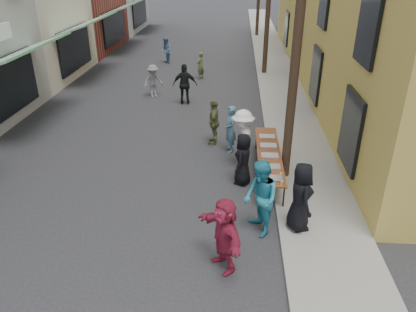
# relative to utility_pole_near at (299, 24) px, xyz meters

# --- Properties ---
(ground) EXTENTS (120.00, 120.00, 0.00)m
(ground) POSITION_rel_utility_pole_near_xyz_m (-4.30, -3.00, -4.50)
(ground) COLOR #28282B
(ground) RESTS_ON ground
(sidewalk) EXTENTS (2.20, 60.00, 0.10)m
(sidewalk) POSITION_rel_utility_pole_near_xyz_m (0.70, 12.00, -4.45)
(sidewalk) COLOR gray
(sidewalk) RESTS_ON ground
(utility_pole_near) EXTENTS (0.26, 0.26, 9.00)m
(utility_pole_near) POSITION_rel_utility_pole_near_xyz_m (0.00, 0.00, 0.00)
(utility_pole_near) COLOR #2D2116
(utility_pole_near) RESTS_ON ground
(serving_table) EXTENTS (0.70, 4.00, 0.75)m
(serving_table) POSITION_rel_utility_pole_near_xyz_m (-0.50, 0.13, -3.79)
(serving_table) COLOR #632D17
(serving_table) RESTS_ON ground
(catering_tray_sausage) EXTENTS (0.50, 0.33, 0.08)m
(catering_tray_sausage) POSITION_rel_utility_pole_near_xyz_m (-0.50, -1.52, -3.71)
(catering_tray_sausage) COLOR maroon
(catering_tray_sausage) RESTS_ON serving_table
(catering_tray_foil_b) EXTENTS (0.50, 0.33, 0.08)m
(catering_tray_foil_b) POSITION_rel_utility_pole_near_xyz_m (-0.50, -0.87, -3.71)
(catering_tray_foil_b) COLOR #B2B2B7
(catering_tray_foil_b) RESTS_ON serving_table
(catering_tray_buns) EXTENTS (0.50, 0.33, 0.08)m
(catering_tray_buns) POSITION_rel_utility_pole_near_xyz_m (-0.50, -0.17, -3.71)
(catering_tray_buns) COLOR tan
(catering_tray_buns) RESTS_ON serving_table
(catering_tray_foil_d) EXTENTS (0.50, 0.33, 0.08)m
(catering_tray_foil_d) POSITION_rel_utility_pole_near_xyz_m (-0.50, 0.53, -3.71)
(catering_tray_foil_d) COLOR #B2B2B7
(catering_tray_foil_d) RESTS_ON serving_table
(catering_tray_buns_end) EXTENTS (0.50, 0.33, 0.08)m
(catering_tray_buns_end) POSITION_rel_utility_pole_near_xyz_m (-0.50, 1.23, -3.71)
(catering_tray_buns_end) COLOR tan
(catering_tray_buns_end) RESTS_ON serving_table
(condiment_jar_a) EXTENTS (0.07, 0.07, 0.08)m
(condiment_jar_a) POSITION_rel_utility_pole_near_xyz_m (-0.72, -1.82, -3.71)
(condiment_jar_a) COLOR #A57F26
(condiment_jar_a) RESTS_ON serving_table
(condiment_jar_b) EXTENTS (0.07, 0.07, 0.08)m
(condiment_jar_b) POSITION_rel_utility_pole_near_xyz_m (-0.72, -1.72, -3.71)
(condiment_jar_b) COLOR #A57F26
(condiment_jar_b) RESTS_ON serving_table
(condiment_jar_c) EXTENTS (0.07, 0.07, 0.08)m
(condiment_jar_c) POSITION_rel_utility_pole_near_xyz_m (-0.72, -1.62, -3.71)
(condiment_jar_c) COLOR #A57F26
(condiment_jar_c) RESTS_ON serving_table
(cup_stack) EXTENTS (0.08, 0.08, 0.12)m
(cup_stack) POSITION_rel_utility_pole_near_xyz_m (-0.30, -1.77, -3.69)
(cup_stack) COLOR tan
(cup_stack) RESTS_ON serving_table
(guest_front_a) EXTENTS (0.69, 0.87, 1.57)m
(guest_front_a) POSITION_rel_utility_pole_near_xyz_m (-1.28, -0.41, -3.72)
(guest_front_a) COLOR black
(guest_front_a) RESTS_ON ground
(guest_front_b) EXTENTS (0.52, 0.67, 1.63)m
(guest_front_b) POSITION_rel_utility_pole_near_xyz_m (-1.71, 1.74, -3.68)
(guest_front_b) COLOR #4A728F
(guest_front_b) RESTS_ON ground
(guest_front_c) EXTENTS (1.00, 1.12, 1.91)m
(guest_front_c) POSITION_rel_utility_pole_near_xyz_m (-0.90, -2.79, -3.54)
(guest_front_c) COLOR teal
(guest_front_c) RESTS_ON ground
(guest_front_d) EXTENTS (0.77, 1.27, 1.93)m
(guest_front_d) POSITION_rel_utility_pole_near_xyz_m (-1.30, 0.56, -3.54)
(guest_front_d) COLOR white
(guest_front_d) RESTS_ON ground
(guest_front_e) EXTENTS (0.45, 0.98, 1.64)m
(guest_front_e) POSITION_rel_utility_pole_near_xyz_m (-2.29, 2.36, -3.68)
(guest_front_e) COLOR #5F643A
(guest_front_e) RESTS_ON ground
(guest_queue_back) EXTENTS (1.26, 1.61, 1.71)m
(guest_queue_back) POSITION_rel_utility_pole_near_xyz_m (-1.70, -4.07, -3.65)
(guest_queue_back) COLOR #9E223E
(guest_queue_back) RESTS_ON ground
(server) EXTENTS (0.72, 0.95, 1.74)m
(server) POSITION_rel_utility_pole_near_xyz_m (0.05, -2.65, -3.53)
(server) COLOR black
(server) RESTS_ON sidewalk
(passerby_left) EXTENTS (1.12, 1.06, 1.53)m
(passerby_left) POSITION_rel_utility_pole_near_xyz_m (-5.47, 7.52, -3.74)
(passerby_left) COLOR gray
(passerby_left) RESTS_ON ground
(passerby_mid) EXTENTS (1.09, 0.51, 1.82)m
(passerby_mid) POSITION_rel_utility_pole_near_xyz_m (-3.84, 6.56, -3.59)
(passerby_mid) COLOR black
(passerby_mid) RESTS_ON ground
(passerby_right) EXTENTS (0.55, 0.64, 1.47)m
(passerby_right) POSITION_rel_utility_pole_near_xyz_m (-3.52, 10.75, -3.77)
(passerby_right) COLOR #545D36
(passerby_right) RESTS_ON ground
(passerby_far) EXTENTS (0.85, 0.94, 1.59)m
(passerby_far) POSITION_rel_utility_pole_near_xyz_m (-5.96, 14.08, -3.70)
(passerby_far) COLOR #5579A6
(passerby_far) RESTS_ON ground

